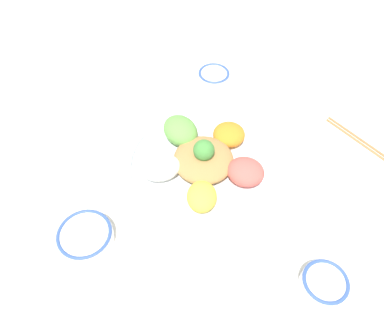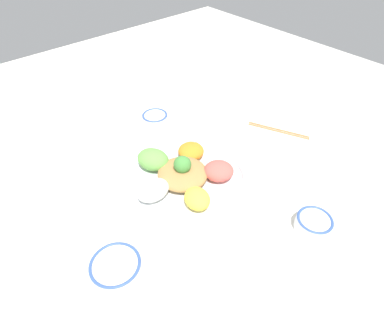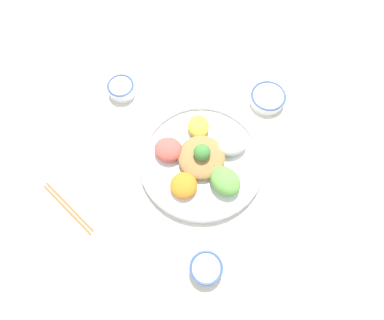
{
  "view_description": "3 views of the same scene",
  "coord_description": "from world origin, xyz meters",
  "px_view_note": "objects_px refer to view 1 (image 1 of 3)",
  "views": [
    {
      "loc": [
        -0.48,
        0.18,
        0.73
      ],
      "look_at": [
        0.02,
        0.04,
        0.06
      ],
      "focal_mm": 35.0,
      "sensor_mm": 36.0,
      "label": 1
    },
    {
      "loc": [
        -0.48,
        0.42,
        0.67
      ],
      "look_at": [
        0.01,
        -0.01,
        0.09
      ],
      "focal_mm": 30.0,
      "sensor_mm": 36.0,
      "label": 2
    },
    {
      "loc": [
        0.34,
        -0.16,
        0.92
      ],
      "look_at": [
        0.04,
        -0.03,
        0.09
      ],
      "focal_mm": 30.0,
      "sensor_mm": 36.0,
      "label": 3
    }
  ],
  "objects_px": {
    "salad_platter": "(203,163)",
    "sauce_bowl_dark": "(214,78)",
    "rice_bowl_blue": "(324,284)",
    "sauce_bowl_red": "(86,236)",
    "serving_spoon_main": "(345,228)",
    "chopsticks_pair_near": "(361,141)"
  },
  "relations": [
    {
      "from": "salad_platter",
      "to": "sauce_bowl_dark",
      "type": "distance_m",
      "value": 0.31
    },
    {
      "from": "salad_platter",
      "to": "rice_bowl_blue",
      "type": "relative_size",
      "value": 4.31
    },
    {
      "from": "rice_bowl_blue",
      "to": "sauce_bowl_dark",
      "type": "height_order",
      "value": "sauce_bowl_dark"
    },
    {
      "from": "sauce_bowl_red",
      "to": "serving_spoon_main",
      "type": "bearing_deg",
      "value": -102.41
    },
    {
      "from": "rice_bowl_blue",
      "to": "sauce_bowl_dark",
      "type": "relative_size",
      "value": 0.99
    },
    {
      "from": "rice_bowl_blue",
      "to": "sauce_bowl_dark",
      "type": "xyz_separation_m",
      "value": [
        0.63,
        0.02,
        0.0
      ]
    },
    {
      "from": "chopsticks_pair_near",
      "to": "sauce_bowl_dark",
      "type": "bearing_deg",
      "value": -160.24
    },
    {
      "from": "sauce_bowl_red",
      "to": "rice_bowl_blue",
      "type": "xyz_separation_m",
      "value": [
        -0.22,
        -0.43,
        0.0
      ]
    },
    {
      "from": "serving_spoon_main",
      "to": "sauce_bowl_dark",
      "type": "bearing_deg",
      "value": -163.07
    },
    {
      "from": "chopsticks_pair_near",
      "to": "sauce_bowl_red",
      "type": "bearing_deg",
      "value": -106.77
    },
    {
      "from": "sauce_bowl_red",
      "to": "serving_spoon_main",
      "type": "height_order",
      "value": "sauce_bowl_red"
    },
    {
      "from": "salad_platter",
      "to": "sauce_bowl_red",
      "type": "xyz_separation_m",
      "value": [
        -0.11,
        0.29,
        -0.01
      ]
    },
    {
      "from": "serving_spoon_main",
      "to": "rice_bowl_blue",
      "type": "bearing_deg",
      "value": -44.18
    },
    {
      "from": "sauce_bowl_red",
      "to": "chopsticks_pair_near",
      "type": "bearing_deg",
      "value": -82.6
    },
    {
      "from": "sauce_bowl_dark",
      "to": "serving_spoon_main",
      "type": "bearing_deg",
      "value": -165.52
    },
    {
      "from": "rice_bowl_blue",
      "to": "serving_spoon_main",
      "type": "xyz_separation_m",
      "value": [
        0.1,
        -0.11,
        -0.02
      ]
    },
    {
      "from": "salad_platter",
      "to": "sauce_bowl_dark",
      "type": "height_order",
      "value": "salad_platter"
    },
    {
      "from": "salad_platter",
      "to": "serving_spoon_main",
      "type": "distance_m",
      "value": 0.34
    },
    {
      "from": "sauce_bowl_red",
      "to": "serving_spoon_main",
      "type": "xyz_separation_m",
      "value": [
        -0.12,
        -0.54,
        -0.02
      ]
    },
    {
      "from": "sauce_bowl_red",
      "to": "chopsticks_pair_near",
      "type": "height_order",
      "value": "sauce_bowl_red"
    },
    {
      "from": "salad_platter",
      "to": "serving_spoon_main",
      "type": "height_order",
      "value": "salad_platter"
    },
    {
      "from": "salad_platter",
      "to": "chopsticks_pair_near",
      "type": "relative_size",
      "value": 1.9
    }
  ]
}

